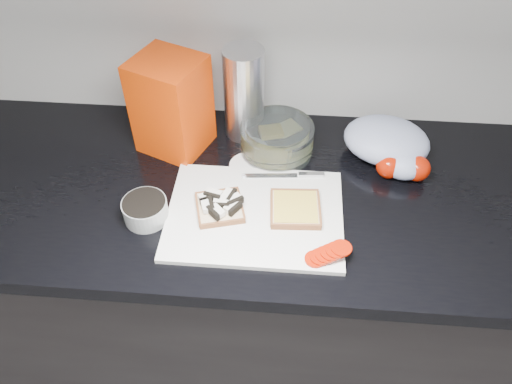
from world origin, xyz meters
TOP-DOWN VIEW (x-y plane):
  - base_cabinet at (0.00, 1.20)m, footprint 3.50×0.60m
  - countertop at (0.00, 1.20)m, footprint 3.50×0.64m
  - cutting_board at (-0.09, 1.10)m, footprint 0.40×0.30m
  - bread_left at (-0.18, 1.11)m, footprint 0.13×0.13m
  - bread_right at (-0.00, 1.12)m, footprint 0.13×0.13m
  - tomato_slices at (0.07, 0.99)m, footprint 0.11×0.08m
  - knife at (-0.01, 1.23)m, footprint 0.20×0.03m
  - seed_tub at (-0.34, 1.08)m, footprint 0.10×0.10m
  - tub_lid at (-0.12, 1.27)m, footprint 0.10×0.10m
  - glass_bowl at (-0.06, 1.34)m, footprint 0.19×0.19m
  - bread_bag at (-0.32, 1.35)m, footprint 0.20×0.20m
  - steel_canister at (-0.15, 1.41)m, footprint 0.10×0.10m
  - grocery_bag at (0.23, 1.33)m, footprint 0.26×0.24m
  - whole_tomatoes at (0.26, 1.26)m, footprint 0.13×0.07m

SIDE VIEW (x-z plane):
  - base_cabinet at x=0.00m, z-range 0.00..0.86m
  - countertop at x=0.00m, z-range 0.86..0.90m
  - tub_lid at x=-0.12m, z-range 0.90..0.91m
  - cutting_board at x=-0.09m, z-range 0.90..0.91m
  - knife at x=-0.01m, z-range 0.91..0.92m
  - bread_right at x=0.00m, z-range 0.91..0.93m
  - tomato_slices at x=0.07m, z-range 0.91..0.93m
  - bread_left at x=-0.18m, z-range 0.91..0.94m
  - seed_tub at x=-0.34m, z-range 0.90..0.95m
  - whole_tomatoes at x=0.26m, z-range 0.90..0.96m
  - glass_bowl at x=-0.06m, z-range 0.90..0.98m
  - grocery_bag at x=0.23m, z-range 0.90..0.99m
  - steel_canister at x=-0.15m, z-range 0.90..1.15m
  - bread_bag at x=-0.32m, z-range 0.90..1.15m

